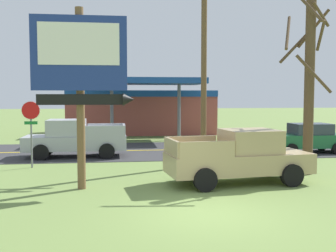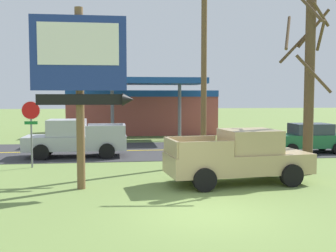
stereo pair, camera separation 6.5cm
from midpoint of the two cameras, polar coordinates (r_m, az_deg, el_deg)
name	(u,v)px [view 2 (the right image)]	position (r m, az deg, el deg)	size (l,w,h in m)	color
ground_plane	(204,214)	(11.48, 5.23, -11.99)	(180.00, 180.00, 0.00)	olive
road_asphalt	(157,150)	(24.10, -1.40, -3.37)	(140.00, 8.00, 0.02)	#333335
road_centre_line	(157,150)	(24.10, -1.40, -3.34)	(126.00, 0.20, 0.01)	gold
motel_sign	(81,68)	(14.19, -11.80, 7.81)	(3.40, 0.54, 6.15)	brown
stop_sign	(31,122)	(19.14, -18.30, 0.50)	(0.80, 0.08, 2.95)	slate
utility_pole	(204,58)	(19.07, 5.09, 9.30)	(2.03, 0.26, 9.14)	brown
bare_tree	(309,78)	(17.61, 18.97, 6.32)	(2.14, 2.42, 7.78)	brown
gas_station	(142,110)	(35.06, -3.62, 2.18)	(12.00, 11.50, 4.40)	#A84C42
pickup_tan_parked_on_lawn	(240,157)	(15.30, 9.99, -4.24)	(5.39, 2.69, 1.96)	tan
pickup_silver_on_road	(75,139)	(21.99, -12.69, -1.71)	(5.20, 2.24, 1.96)	#A8AAAF
car_green_near_lane	(309,138)	(24.36, 18.93, -1.57)	(4.20, 2.00, 1.64)	#1E6038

